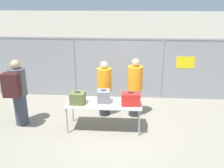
{
  "coord_description": "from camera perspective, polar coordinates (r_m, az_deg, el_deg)",
  "views": [
    {
      "loc": [
        0.4,
        -6.01,
        3.34
      ],
      "look_at": [
        -0.07,
        0.52,
        1.05
      ],
      "focal_mm": 40.0,
      "sensor_mm": 36.0,
      "label": 1
    }
  ],
  "objects": [
    {
      "name": "ground_plane",
      "position": [
        6.88,
        0.29,
        -9.74
      ],
      "size": [
        120.0,
        120.0,
        0.0
      ],
      "primitive_type": "plane",
      "color": "gray"
    },
    {
      "name": "fence_section",
      "position": [
        8.5,
        1.4,
        3.94
      ],
      "size": [
        9.03,
        0.07,
        2.08
      ],
      "color": "gray",
      "rests_on": "ground_plane"
    },
    {
      "name": "inspection_table",
      "position": [
        6.53,
        -1.85,
        -4.75
      ],
      "size": [
        1.96,
        0.78,
        0.73
      ],
      "color": "silver",
      "rests_on": "ground_plane"
    },
    {
      "name": "suitcase_olive",
      "position": [
        6.48,
        -7.83,
        -3.17
      ],
      "size": [
        0.38,
        0.36,
        0.33
      ],
      "color": "#566033",
      "rests_on": "inspection_table"
    },
    {
      "name": "suitcase_grey",
      "position": [
        6.5,
        -1.94,
        -2.83
      ],
      "size": [
        0.35,
        0.35,
        0.35
      ],
      "color": "slate",
      "rests_on": "inspection_table"
    },
    {
      "name": "suitcase_red",
      "position": [
        6.33,
        4.29,
        -3.46
      ],
      "size": [
        0.49,
        0.31,
        0.35
      ],
      "color": "red",
      "rests_on": "inspection_table"
    },
    {
      "name": "traveler_hooded",
      "position": [
        7.02,
        -20.82,
        -1.47
      ],
      "size": [
        0.45,
        0.7,
        1.82
      ],
      "rotation": [
        0.0,
        0.0,
        0.43
      ],
      "color": "#383D4C",
      "rests_on": "ground_plane"
    },
    {
      "name": "security_worker_near",
      "position": [
        7.23,
        -1.77,
        -0.89
      ],
      "size": [
        0.41,
        0.41,
        1.64
      ],
      "rotation": [
        0.0,
        0.0,
        3.02
      ],
      "color": "#2D2D33",
      "rests_on": "ground_plane"
    },
    {
      "name": "security_worker_far",
      "position": [
        7.21,
        5.27,
        -0.65
      ],
      "size": [
        0.43,
        0.43,
        1.72
      ],
      "rotation": [
        0.0,
        0.0,
        3.09
      ],
      "color": "#2D2D33",
      "rests_on": "ground_plane"
    },
    {
      "name": "utility_trailer",
      "position": [
        10.64,
        7.12,
        3.11
      ],
      "size": [
        4.07,
        2.0,
        0.69
      ],
      "color": "white",
      "rests_on": "ground_plane"
    }
  ]
}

